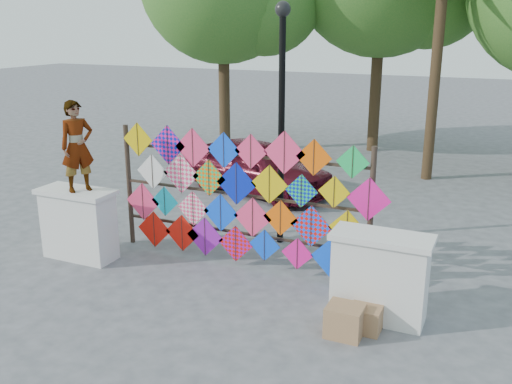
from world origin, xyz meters
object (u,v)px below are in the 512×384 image
vendor_woman (77,146)px  sedan (257,166)px  lamppost (282,103)px  kite_rack (239,198)px

vendor_woman → sedan: vendor_woman is taller
vendor_woman → lamppost: (2.87, 2.20, 0.62)m
kite_rack → vendor_woman: vendor_woman is taller
kite_rack → lamppost: bearing=78.5°
kite_rack → lamppost: lamppost is taller
kite_rack → lamppost: 1.97m
lamppost → vendor_woman: bearing=-142.6°
vendor_woman → sedan: (1.09, 5.08, -1.39)m
sedan → kite_rack: bearing=-144.2°
vendor_woman → sedan: 5.38m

